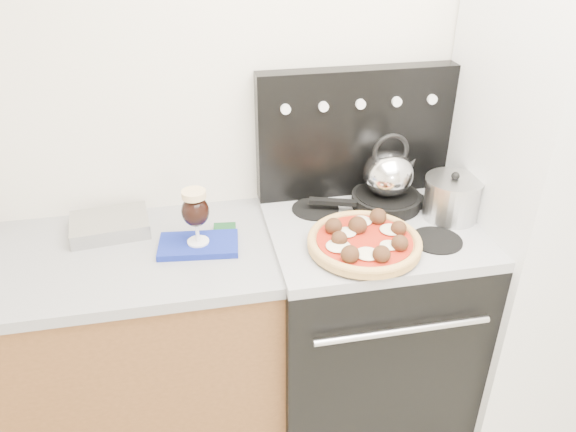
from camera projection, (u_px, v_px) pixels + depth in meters
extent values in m
cube|color=silver|center=(332.00, 110.00, 2.15)|extent=(3.50, 0.01, 2.50)
cube|color=brown|center=(83.00, 361.00, 2.13)|extent=(1.45, 0.60, 0.86)
cube|color=#96969A|center=(59.00, 264.00, 1.90)|extent=(1.48, 0.63, 0.04)
cube|color=black|center=(364.00, 325.00, 2.29)|extent=(0.76, 0.65, 0.88)
cube|color=#ADADB2|center=(373.00, 229.00, 2.06)|extent=(0.76, 0.65, 0.04)
cube|color=black|center=(355.00, 133.00, 2.16)|extent=(0.76, 0.08, 0.50)
cube|color=silver|center=(551.00, 202.00, 2.13)|extent=(0.64, 0.68, 1.90)
cube|color=silver|center=(110.00, 225.00, 2.03)|extent=(0.29, 0.23, 0.05)
cube|color=navy|center=(199.00, 245.00, 1.95)|extent=(0.29, 0.19, 0.02)
cylinder|color=black|center=(364.00, 248.00, 1.90)|extent=(0.36, 0.36, 0.01)
cylinder|color=black|center=(386.00, 200.00, 2.16)|extent=(0.34, 0.34, 0.05)
cylinder|color=#BCBCBC|center=(452.00, 199.00, 2.06)|extent=(0.24, 0.24, 0.15)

